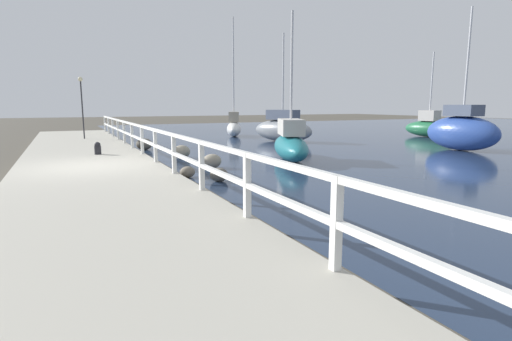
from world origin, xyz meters
TOP-DOWN VIEW (x-y plane):
  - ground_plane at (0.00, 0.00)m, footprint 120.00×120.00m
  - dock_walkway at (0.00, 0.00)m, footprint 4.09×36.00m
  - railing at (1.94, 0.00)m, footprint 0.10×32.50m
  - boulder_upstream at (2.65, 5.88)m, footprint 0.71×0.64m
  - boulder_mid_strip at (3.41, 2.36)m, footprint 0.67×0.60m
  - boulder_far_strip at (3.65, -0.47)m, footprint 0.62×0.55m
  - boulder_near_dock at (2.44, -1.80)m, footprint 0.43×0.39m
  - boulder_downstream at (3.03, -2.73)m, footprint 0.50×0.45m
  - mooring_bollard at (0.46, 2.93)m, footprint 0.24×0.24m
  - dock_lamp at (0.37, 10.52)m, footprint 0.23×0.23m
  - sailboat_blue at (15.47, -0.50)m, footprint 1.62×3.52m
  - sailboat_white at (9.40, 11.47)m, footprint 2.22×3.50m
  - sailboat_teal at (6.92, 0.09)m, footprint 2.67×4.36m
  - sailboat_gray at (10.38, 6.78)m, footprint 2.48×4.19m
  - sailboat_green at (20.46, 5.64)m, footprint 1.63×3.46m

SIDE VIEW (x-z plane):
  - ground_plane at x=0.00m, z-range 0.00..0.00m
  - dock_walkway at x=0.00m, z-range 0.00..0.24m
  - boulder_near_dock at x=2.44m, z-range 0.00..0.32m
  - boulder_downstream at x=3.03m, z-range 0.00..0.37m
  - boulder_far_strip at x=3.65m, z-range 0.00..0.46m
  - boulder_mid_strip at x=3.41m, z-range 0.00..0.50m
  - boulder_upstream at x=2.65m, z-range 0.00..0.53m
  - mooring_bollard at x=0.46m, z-range 0.24..0.70m
  - sailboat_teal at x=6.92m, z-range -2.04..3.25m
  - sailboat_white at x=9.40m, z-range -3.08..4.36m
  - sailboat_green at x=20.46m, z-range -2.00..3.28m
  - sailboat_gray at x=10.38m, z-range -2.18..3.65m
  - sailboat_blue at x=15.47m, z-range -2.22..3.96m
  - railing at x=1.94m, z-range 0.43..1.48m
  - dock_lamp at x=0.37m, z-range 0.88..4.11m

